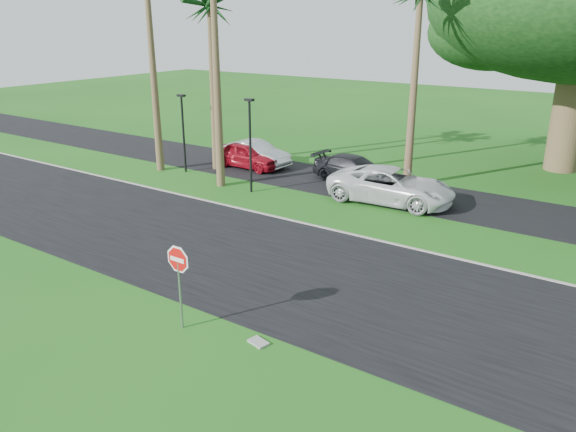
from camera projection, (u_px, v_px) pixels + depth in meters
The scene contains 13 objects.
ground at pixel (237, 284), 18.42m from camera, with size 120.00×120.00×0.00m, color #1A5715.
road at pixel (272, 263), 19.97m from camera, with size 120.00×8.00×0.02m, color black.
parking_strip at pixel (395, 192), 28.15m from camera, with size 120.00×5.00×0.02m, color black.
curb at pixel (330, 229), 23.12m from camera, with size 120.00×0.12×0.06m, color gray.
stop_sign_near at pixel (179, 270), 15.23m from camera, with size 1.05×0.07×2.62m.
palm_left_mid at pixel (210, 10), 29.69m from camera, with size 5.00×5.00×10.00m.
streetlight_left at pixel (183, 128), 31.11m from camera, with size 0.45×0.25×4.34m.
streetlight_right at pixel (250, 140), 27.35m from camera, with size 0.45×0.25×4.64m.
car_silver at pixel (256, 154), 32.98m from camera, with size 1.53×4.39×1.45m, color silver.
car_red at pixel (248, 155), 32.52m from camera, with size 1.77×4.39×1.50m, color maroon.
car_dark at pixel (354, 169), 29.76m from camera, with size 1.90×4.67×1.36m, color black.
car_minivan at pixel (391, 186), 26.32m from camera, with size 2.71×5.89×1.64m, color silver.
utility_slab at pixel (258, 342), 15.04m from camera, with size 0.55×0.35×0.06m, color gray.
Camera 1 is at (10.78, -12.77, 8.23)m, focal length 35.00 mm.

